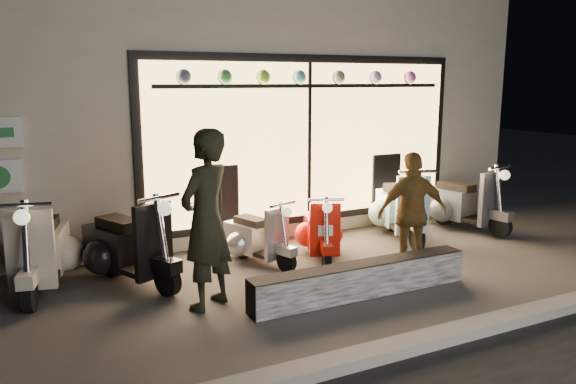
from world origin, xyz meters
name	(u,v)px	position (x,y,z in m)	size (l,w,h in m)	color
ground	(326,280)	(0.00, 0.00, 0.00)	(40.00, 40.00, 0.00)	#383533
kerb	(432,339)	(0.00, -2.00, 0.06)	(40.00, 0.25, 0.12)	slate
shop_building	(200,100)	(0.00, 4.98, 2.10)	(10.20, 6.23, 4.20)	beige
graffiti_barrier	(361,280)	(0.10, -0.65, 0.20)	(2.80, 0.28, 0.40)	black
scooter_silver	(253,237)	(-0.52, 1.10, 0.35)	(0.66, 1.23, 0.88)	black
scooter_red	(320,230)	(0.45, 0.94, 0.37)	(0.73, 1.27, 0.92)	black
scooter_black	(124,246)	(-2.27, 1.12, 0.46)	(0.94, 1.55, 1.14)	black
scooter_cream	(43,249)	(-3.19, 1.39, 0.46)	(0.77, 1.61, 1.15)	black
scooter_blue	(399,208)	(2.13, 1.30, 0.46)	(0.83, 1.59, 1.14)	black
scooter_grey	(458,202)	(3.33, 1.23, 0.44)	(0.70, 1.55, 1.10)	black
man	(206,220)	(-1.60, -0.14, 0.99)	(0.73, 0.48, 1.99)	black
woman	(412,213)	(1.16, -0.22, 0.80)	(0.93, 0.39, 1.59)	brown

